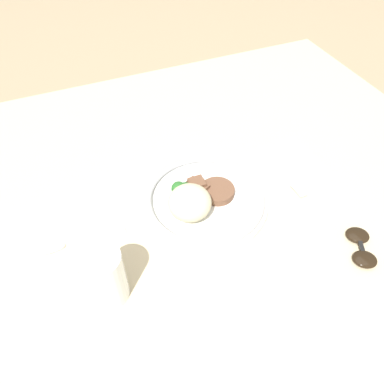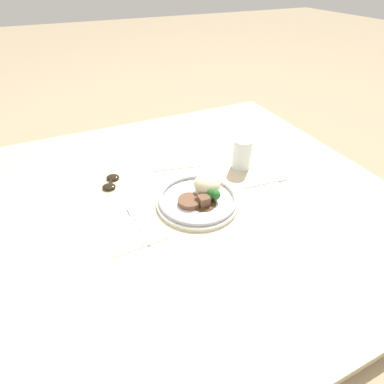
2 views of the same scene
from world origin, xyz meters
The scene contains 9 objects.
ground_plane centered at (0.00, 0.00, 0.00)m, with size 8.00×8.00×0.00m, color #998466.
dining_table centered at (0.00, 0.00, 0.02)m, with size 1.25×1.19×0.04m.
napkin centered at (-0.21, -0.09, 0.04)m, with size 0.16×0.13×0.00m.
plate centered at (0.01, -0.05, 0.06)m, with size 0.25×0.25×0.08m.
juice_glass centered at (0.23, 0.07, 0.09)m, with size 0.07×0.07×0.11m.
fork centered at (-0.19, -0.05, 0.04)m, with size 0.02×0.17×0.00m.
knife centered at (0.04, 0.15, 0.04)m, with size 0.21×0.05×0.00m.
spoon centered at (0.29, -0.05, 0.04)m, with size 0.17×0.03×0.01m.
sunglasses centered at (-0.22, 0.16, 0.05)m, with size 0.08×0.10×0.01m.
Camera 2 is at (-0.31, -0.68, 0.63)m, focal length 28.00 mm.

